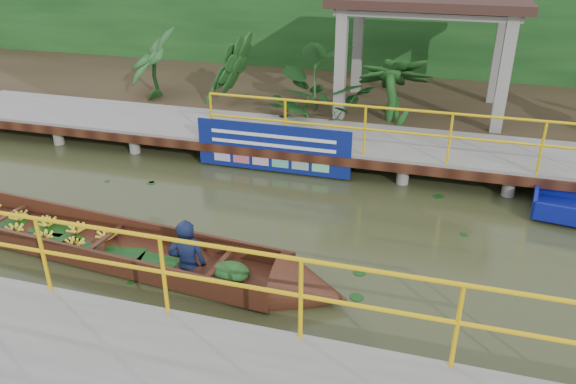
# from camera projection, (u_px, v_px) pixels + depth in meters

# --- Properties ---
(ground) EXTENTS (80.00, 80.00, 0.00)m
(ground) POSITION_uv_depth(u_px,v_px,m) (211.00, 227.00, 9.67)
(ground) COLOR #2F351A
(ground) RESTS_ON ground
(land_strip) EXTENTS (30.00, 8.00, 0.45)m
(land_strip) POSITION_uv_depth(u_px,v_px,m) (313.00, 96.00, 16.05)
(land_strip) COLOR #2E2617
(land_strip) RESTS_ON ground
(far_dock) EXTENTS (16.00, 2.06, 1.66)m
(far_dock) POSITION_uv_depth(u_px,v_px,m) (271.00, 135.00, 12.42)
(far_dock) COLOR slate
(far_dock) RESTS_ON ground
(pavilion) EXTENTS (4.40, 3.00, 3.00)m
(pavilion) POSITION_uv_depth(u_px,v_px,m) (428.00, 12.00, 13.14)
(pavilion) COLOR slate
(pavilion) RESTS_ON ground
(foliage_backdrop) EXTENTS (30.00, 0.80, 4.00)m
(foliage_backdrop) POSITION_uv_depth(u_px,v_px,m) (334.00, 18.00, 17.43)
(foliage_backdrop) COLOR #133C15
(foliage_backdrop) RESTS_ON ground
(vendor_boat) EXTENTS (10.10, 1.88, 2.00)m
(vendor_boat) POSITION_uv_depth(u_px,v_px,m) (62.00, 232.00, 9.11)
(vendor_boat) COLOR #3D1D10
(vendor_boat) RESTS_ON ground
(blue_banner) EXTENTS (3.26, 0.04, 1.02)m
(blue_banner) POSITION_uv_depth(u_px,v_px,m) (273.00, 148.00, 11.48)
(blue_banner) COLOR navy
(blue_banner) RESTS_ON ground
(tropical_plants) EXTENTS (14.33, 1.33, 1.66)m
(tropical_plants) POSITION_uv_depth(u_px,v_px,m) (386.00, 85.00, 13.13)
(tropical_plants) COLOR #133C15
(tropical_plants) RESTS_ON ground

